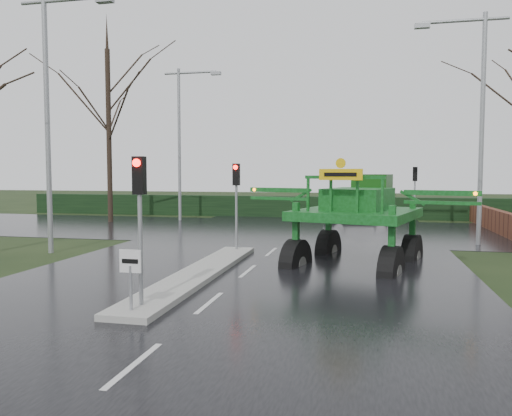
% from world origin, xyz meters
% --- Properties ---
extents(ground, '(140.00, 140.00, 0.00)m').
position_xyz_m(ground, '(0.00, 0.00, 0.00)').
color(ground, black).
rests_on(ground, ground).
extents(road_main, '(14.00, 80.00, 0.02)m').
position_xyz_m(road_main, '(0.00, 10.00, 0.00)').
color(road_main, black).
rests_on(road_main, ground).
extents(road_cross, '(80.00, 12.00, 0.02)m').
position_xyz_m(road_cross, '(0.00, 16.00, 0.01)').
color(road_cross, black).
rests_on(road_cross, ground).
extents(median_island, '(1.20, 10.00, 0.16)m').
position_xyz_m(median_island, '(-1.30, 3.00, 0.09)').
color(median_island, gray).
rests_on(median_island, ground).
extents(hedge_row, '(44.00, 0.90, 1.50)m').
position_xyz_m(hedge_row, '(0.00, 24.00, 0.75)').
color(hedge_row, black).
rests_on(hedge_row, ground).
extents(brick_wall, '(0.40, 20.00, 1.20)m').
position_xyz_m(brick_wall, '(10.50, 16.00, 0.60)').
color(brick_wall, '#592D1E').
rests_on(brick_wall, ground).
extents(keep_left_sign, '(0.50, 0.07, 1.35)m').
position_xyz_m(keep_left_sign, '(-1.30, -1.50, 1.06)').
color(keep_left_sign, gray).
rests_on(keep_left_sign, ground).
extents(traffic_signal_near, '(0.26, 0.33, 3.52)m').
position_xyz_m(traffic_signal_near, '(-1.30, -1.01, 2.59)').
color(traffic_signal_near, gray).
rests_on(traffic_signal_near, ground).
extents(traffic_signal_mid, '(0.26, 0.33, 3.52)m').
position_xyz_m(traffic_signal_mid, '(-1.30, 7.49, 2.59)').
color(traffic_signal_mid, gray).
rests_on(traffic_signal_mid, ground).
extents(traffic_signal_far, '(0.26, 0.33, 3.52)m').
position_xyz_m(traffic_signal_far, '(6.50, 20.01, 2.59)').
color(traffic_signal_far, gray).
rests_on(traffic_signal_far, ground).
extents(street_light_left_near, '(3.85, 0.30, 10.00)m').
position_xyz_m(street_light_left_near, '(-8.19, 6.00, 5.99)').
color(street_light_left_near, gray).
rests_on(street_light_left_near, ground).
extents(street_light_right, '(3.85, 0.30, 10.00)m').
position_xyz_m(street_light_right, '(8.19, 12.00, 5.99)').
color(street_light_right, gray).
rests_on(street_light_right, ground).
extents(street_light_left_far, '(3.85, 0.30, 10.00)m').
position_xyz_m(street_light_left_far, '(-8.19, 20.00, 5.99)').
color(street_light_left_far, gray).
rests_on(street_light_left_far, ground).
extents(tree_left_far, '(7.70, 7.70, 13.26)m').
position_xyz_m(tree_left_far, '(-12.50, 18.00, 7.15)').
color(tree_left_far, black).
rests_on(tree_left_far, ground).
extents(crop_sprayer, '(7.85, 5.87, 4.53)m').
position_xyz_m(crop_sprayer, '(1.39, 5.67, 2.14)').
color(crop_sprayer, black).
rests_on(crop_sprayer, ground).
extents(white_sedan, '(4.56, 2.16, 1.44)m').
position_xyz_m(white_sedan, '(3.22, 20.66, 0.00)').
color(white_sedan, silver).
rests_on(white_sedan, ground).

